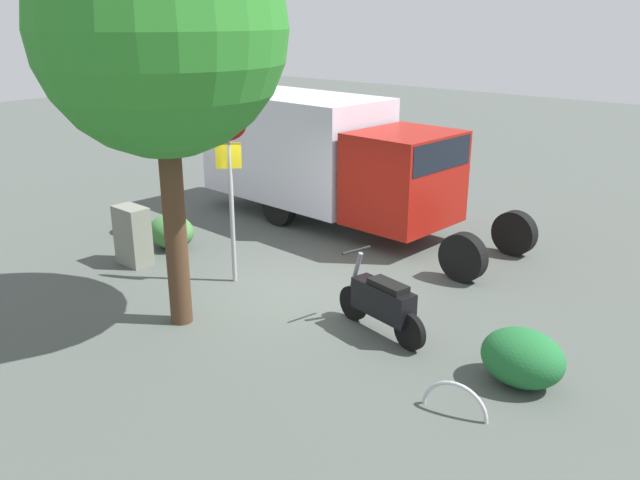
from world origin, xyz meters
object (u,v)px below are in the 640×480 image
object	(u,v)px
utility_cabinet	(133,236)
stop_sign	(229,161)
street_tree	(160,31)
bike_rack_hoop	(454,413)
motorcycle	(382,303)
box_truck_near	(326,154)

from	to	relation	value
utility_cabinet	stop_sign	bearing A→B (deg)	-162.77
stop_sign	street_tree	xyz separation A→B (m)	(-0.60, 1.66, 2.16)
stop_sign	bike_rack_hoop	xyz separation A→B (m)	(-5.14, 1.08, -2.22)
bike_rack_hoop	stop_sign	bearing A→B (deg)	-11.84
street_tree	bike_rack_hoop	distance (m)	6.34
motorcycle	box_truck_near	bearing A→B (deg)	-29.77
box_truck_near	utility_cabinet	bearing A→B (deg)	-99.61
box_truck_near	motorcycle	bearing A→B (deg)	-38.47
motorcycle	utility_cabinet	world-z (taller)	motorcycle
motorcycle	street_tree	distance (m)	4.98
motorcycle	stop_sign	bearing A→B (deg)	12.17
box_truck_near	bike_rack_hoop	distance (m)	8.14
box_truck_near	stop_sign	bearing A→B (deg)	-71.01
street_tree	utility_cabinet	world-z (taller)	street_tree
stop_sign	street_tree	size ratio (longest dim) A/B	0.54
motorcycle	street_tree	world-z (taller)	street_tree
bike_rack_hoop	box_truck_near	bearing A→B (deg)	-38.38
utility_cabinet	street_tree	bearing A→B (deg)	159.91
motorcycle	utility_cabinet	distance (m)	5.42
street_tree	utility_cabinet	bearing A→B (deg)	-20.09
street_tree	utility_cabinet	distance (m)	4.79
box_truck_near	utility_cabinet	world-z (taller)	box_truck_near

